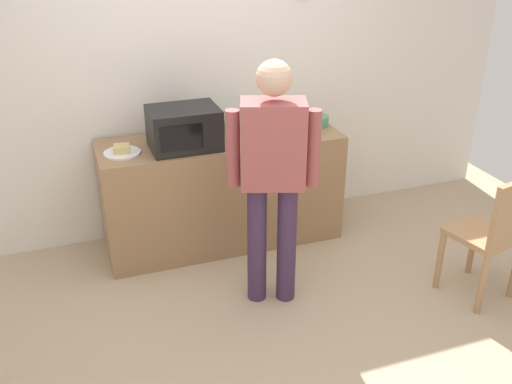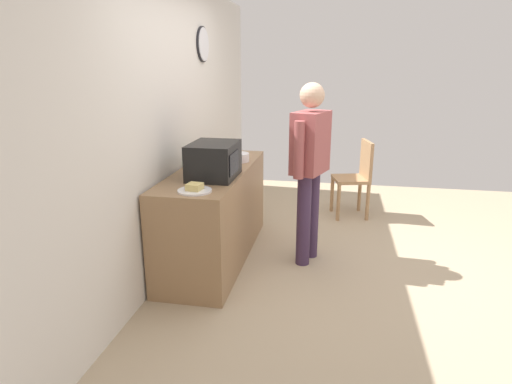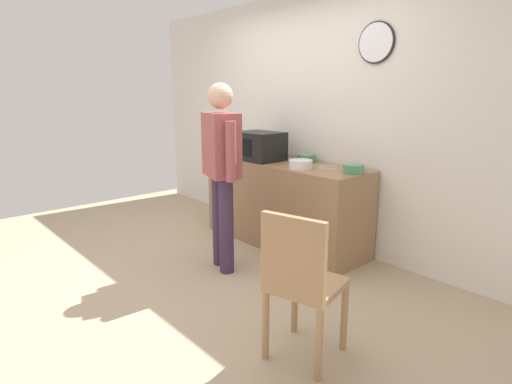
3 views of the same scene
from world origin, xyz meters
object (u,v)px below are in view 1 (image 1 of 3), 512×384
(microwave, at_px, (184,128))
(spoon_utensil, at_px, (284,129))
(salad_bowl, at_px, (271,134))
(fork_utensil, at_px, (273,126))
(sandwich_plate, at_px, (122,151))
(cereal_bowl, at_px, (317,120))
(person_standing, at_px, (273,169))
(wooden_chair, at_px, (494,232))
(mixing_bowl, at_px, (232,124))

(microwave, relative_size, spoon_utensil, 2.94)
(microwave, relative_size, salad_bowl, 2.23)
(fork_utensil, bearing_deg, sandwich_plate, -171.37)
(fork_utensil, height_order, spoon_utensil, same)
(salad_bowl, bearing_deg, sandwich_plate, 175.58)
(spoon_utensil, bearing_deg, cereal_bowl, 0.59)
(salad_bowl, distance_m, person_standing, 0.78)
(microwave, distance_m, fork_utensil, 0.82)
(spoon_utensil, xyz_separation_m, wooden_chair, (0.95, -1.41, -0.36))
(mixing_bowl, distance_m, spoon_utensil, 0.41)
(cereal_bowl, relative_size, mixing_bowl, 0.97)
(spoon_utensil, distance_m, wooden_chair, 1.74)
(sandwich_plate, distance_m, person_standing, 1.17)
(fork_utensil, distance_m, spoon_utensil, 0.11)
(microwave, height_order, spoon_utensil, microwave)
(salad_bowl, bearing_deg, cereal_bowl, 21.83)
(spoon_utensil, height_order, wooden_chair, wooden_chair)
(salad_bowl, bearing_deg, wooden_chair, -47.44)
(sandwich_plate, distance_m, wooden_chair, 2.62)
(sandwich_plate, xyz_separation_m, salad_bowl, (1.11, -0.09, 0.02))
(cereal_bowl, bearing_deg, person_standing, -128.72)
(microwave, xyz_separation_m, wooden_chair, (1.78, -1.29, -0.51))
(mixing_bowl, xyz_separation_m, wooden_chair, (1.33, -1.55, -0.40))
(microwave, distance_m, cereal_bowl, 1.14)
(fork_utensil, distance_m, wooden_chair, 1.84)
(fork_utensil, relative_size, wooden_chair, 0.18)
(spoon_utensil, bearing_deg, person_standing, -116.15)
(microwave, bearing_deg, salad_bowl, -5.14)
(sandwich_plate, height_order, cereal_bowl, cereal_bowl)
(mixing_bowl, height_order, fork_utensil, mixing_bowl)
(spoon_utensil, relative_size, person_standing, 0.10)
(sandwich_plate, relative_size, person_standing, 0.16)
(salad_bowl, bearing_deg, spoon_utensil, 45.68)
(microwave, distance_m, person_standing, 0.88)
(sandwich_plate, xyz_separation_m, spoon_utensil, (1.29, 0.10, -0.02))
(sandwich_plate, bearing_deg, salad_bowl, -4.42)
(microwave, xyz_separation_m, mixing_bowl, (0.45, 0.27, -0.11))
(microwave, distance_m, salad_bowl, 0.67)
(microwave, xyz_separation_m, cereal_bowl, (1.12, 0.13, -0.11))
(fork_utensil, height_order, person_standing, person_standing)
(microwave, relative_size, fork_utensil, 2.94)
(mixing_bowl, distance_m, person_standing, 1.06)
(sandwich_plate, xyz_separation_m, mixing_bowl, (0.90, 0.24, 0.02))
(microwave, bearing_deg, fork_utensil, 15.33)
(salad_bowl, height_order, cereal_bowl, salad_bowl)
(sandwich_plate, height_order, fork_utensil, sandwich_plate)
(microwave, distance_m, wooden_chair, 2.26)
(mixing_bowl, relative_size, wooden_chair, 0.21)
(mixing_bowl, xyz_separation_m, fork_utensil, (0.33, -0.05, -0.04))
(mixing_bowl, relative_size, person_standing, 0.12)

